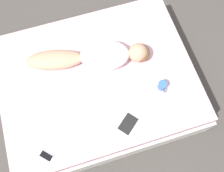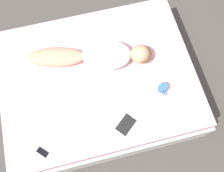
{
  "view_description": "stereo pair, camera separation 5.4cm",
  "coord_description": "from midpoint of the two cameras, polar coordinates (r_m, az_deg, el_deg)",
  "views": [
    {
      "loc": [
        1.11,
        -0.17,
        3.09
      ],
      "look_at": [
        0.17,
        0.12,
        0.55
      ],
      "focal_mm": 42.0,
      "sensor_mm": 36.0,
      "label": 1
    },
    {
      "loc": [
        1.12,
        -0.12,
        3.09
      ],
      "look_at": [
        0.17,
        0.12,
        0.55
      ],
      "focal_mm": 42.0,
      "sensor_mm": 36.0,
      "label": 2
    }
  ],
  "objects": [
    {
      "name": "cell_phone",
      "position": [
        2.68,
        -14.28,
        -13.81
      ],
      "size": [
        0.15,
        0.15,
        0.01
      ],
      "rotation": [
        0.0,
        0.0,
        -0.8
      ],
      "color": "silver",
      "rests_on": "bed"
    },
    {
      "name": "person",
      "position": [
        2.82,
        -2.29,
        6.7
      ],
      "size": [
        0.54,
        1.34,
        0.21
      ],
      "rotation": [
        0.0,
        0.0,
        -0.23
      ],
      "color": "tan",
      "rests_on": "bed"
    },
    {
      "name": "bed",
      "position": [
        3.06,
        -2.53,
        0.33
      ],
      "size": [
        1.7,
        2.16,
        0.5
      ],
      "color": "beige",
      "rests_on": "ground_plane"
    },
    {
      "name": "open_magazine",
      "position": [
        2.67,
        1.93,
        -7.22
      ],
      "size": [
        0.49,
        0.48,
        0.01
      ],
      "rotation": [
        0.0,
        0.0,
        0.68
      ],
      "color": "white",
      "rests_on": "bed"
    },
    {
      "name": "coffee_mug",
      "position": [
        2.77,
        11.52,
        -0.47
      ],
      "size": [
        0.13,
        0.09,
        0.09
      ],
      "color": "teal",
      "rests_on": "bed"
    },
    {
      "name": "ground_plane",
      "position": [
        3.29,
        -2.35,
        -1.23
      ],
      "size": [
        12.0,
        12.0,
        0.0
      ],
      "primitive_type": "plane",
      "color": "#4C4742"
    }
  ]
}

